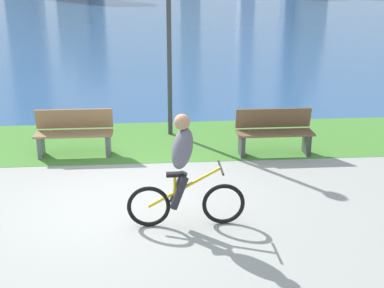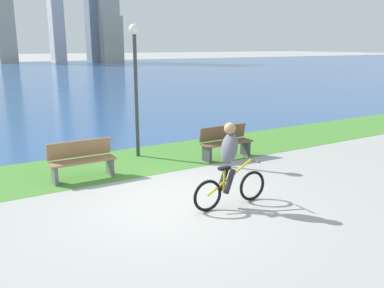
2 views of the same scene
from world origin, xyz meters
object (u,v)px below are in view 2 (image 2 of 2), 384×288
at_px(lamppost_tall, 135,71).
at_px(cyclist_lead, 230,165).
at_px(bench_near_path, 82,160).
at_px(bench_far_along_path, 226,142).

bearing_deg(lamppost_tall, cyclist_lead, -89.78).
bearing_deg(cyclist_lead, lamppost_tall, 90.22).
bearing_deg(bench_near_path, cyclist_lead, -58.19).
bearing_deg(bench_far_along_path, lamppost_tall, 144.13).
distance_m(cyclist_lead, lamppost_tall, 4.58).
bearing_deg(bench_near_path, bench_far_along_path, -3.88).
bearing_deg(bench_far_along_path, cyclist_lead, -124.59).
relative_size(cyclist_lead, bench_far_along_path, 1.12).
distance_m(bench_near_path, bench_far_along_path, 3.93).
height_order(cyclist_lead, bench_far_along_path, cyclist_lead).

